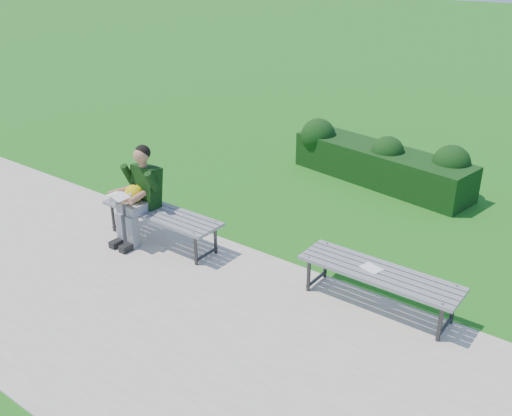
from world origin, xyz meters
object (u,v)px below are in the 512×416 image
at_px(bench_left, 161,215).
at_px(paper_sheet, 371,268).
at_px(hedge, 380,161).
at_px(seated_boy, 139,192).
at_px(bench_right, 379,276).

bearing_deg(bench_left, paper_sheet, 6.72).
bearing_deg(paper_sheet, bench_left, -173.28).
height_order(hedge, seated_boy, seated_boy).
xyz_separation_m(bench_left, paper_sheet, (2.91, 0.34, 0.06)).
bearing_deg(bench_right, hedge, 115.43).
xyz_separation_m(bench_right, paper_sheet, (-0.10, -0.00, 0.06)).
bearing_deg(bench_left, hedge, 70.37).
relative_size(hedge, bench_right, 1.83).
bearing_deg(bench_right, paper_sheet, -180.00).
bearing_deg(hedge, paper_sheet, -65.93).
distance_m(bench_right, paper_sheet, 0.12).
xyz_separation_m(bench_left, seated_boy, (-0.30, -0.09, 0.30)).
relative_size(seated_boy, paper_sheet, 5.21).
height_order(bench_left, seated_boy, seated_boy).
height_order(seated_boy, paper_sheet, seated_boy).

